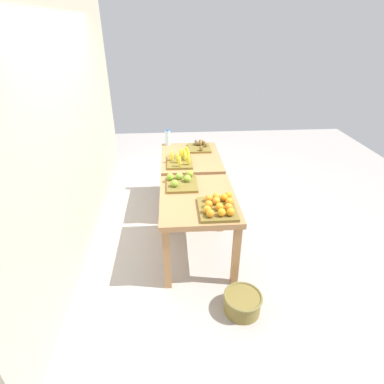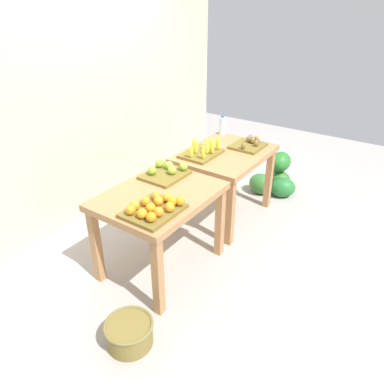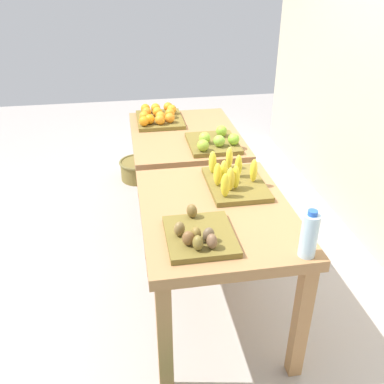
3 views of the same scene
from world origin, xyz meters
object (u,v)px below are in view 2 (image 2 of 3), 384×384
(display_table_left, at_px, (160,205))
(banana_crate, at_px, (203,151))
(water_bottle, at_px, (222,126))
(display_table_right, at_px, (225,162))
(wicker_basket, at_px, (129,333))
(orange_bin, at_px, (154,208))
(kiwi_bin, at_px, (249,144))
(apple_bin, at_px, (166,172))
(watermelon_pile, at_px, (275,178))

(display_table_left, height_order, banana_crate, banana_crate)
(banana_crate, xyz_separation_m, water_bottle, (0.68, 0.16, 0.06))
(display_table_right, bearing_deg, wicker_basket, -169.75)
(orange_bin, relative_size, kiwi_bin, 1.21)
(kiwi_bin, height_order, water_bottle, water_bottle)
(orange_bin, xyz_separation_m, apple_bin, (0.57, 0.34, -0.01))
(display_table_left, xyz_separation_m, display_table_right, (1.12, 0.00, 0.00))
(orange_bin, height_order, water_bottle, water_bottle)
(apple_bin, relative_size, watermelon_pile, 0.64)
(kiwi_bin, bearing_deg, apple_bin, 164.31)
(orange_bin, bearing_deg, apple_bin, 30.60)
(orange_bin, xyz_separation_m, wicker_basket, (-0.55, -0.18, -0.72))
(display_table_right, xyz_separation_m, apple_bin, (-0.82, 0.16, 0.15))
(display_table_right, height_order, watermelon_pile, display_table_right)
(orange_bin, distance_m, banana_crate, 1.21)
(kiwi_bin, height_order, watermelon_pile, kiwi_bin)
(display_table_right, relative_size, wicker_basket, 2.89)
(banana_crate, xyz_separation_m, wicker_basket, (-1.71, -0.50, -0.72))
(display_table_right, xyz_separation_m, orange_bin, (-1.39, -0.17, 0.16))
(apple_bin, bearing_deg, water_bottle, 6.64)
(orange_bin, distance_m, water_bottle, 1.91)
(display_table_left, relative_size, water_bottle, 4.47)
(orange_bin, relative_size, banana_crate, 1.00)
(kiwi_bin, bearing_deg, display_table_right, 151.83)
(water_bottle, height_order, wicker_basket, water_bottle)
(watermelon_pile, distance_m, wicker_basket, 2.81)
(display_table_left, bearing_deg, watermelon_pile, -7.48)
(display_table_right, xyz_separation_m, watermelon_pile, (0.88, -0.26, -0.48))
(orange_bin, relative_size, wicker_basket, 1.22)
(apple_bin, bearing_deg, display_table_left, -151.70)
(display_table_left, xyz_separation_m, watermelon_pile, (2.00, -0.26, -0.48))
(orange_bin, bearing_deg, display_table_right, 7.14)
(orange_bin, relative_size, apple_bin, 1.10)
(banana_crate, bearing_deg, apple_bin, 178.56)
(orange_bin, xyz_separation_m, banana_crate, (1.16, 0.32, 0.00))
(display_table_right, relative_size, apple_bin, 2.60)
(wicker_basket, bearing_deg, water_bottle, 15.43)
(banana_crate, distance_m, wicker_basket, 1.92)
(water_bottle, bearing_deg, banana_crate, -166.48)
(display_table_left, xyz_separation_m, orange_bin, (-0.27, -0.17, 0.16))
(display_table_right, relative_size, water_bottle, 4.47)
(orange_bin, xyz_separation_m, water_bottle, (1.84, 0.48, 0.07))
(display_table_left, bearing_deg, wicker_basket, -156.75)
(display_table_right, bearing_deg, watermelon_pile, -16.65)
(banana_crate, height_order, watermelon_pile, banana_crate)
(display_table_right, bearing_deg, kiwi_bin, -28.17)
(display_table_left, distance_m, wicker_basket, 1.05)
(apple_bin, distance_m, banana_crate, 0.60)
(water_bottle, xyz_separation_m, watermelon_pile, (0.42, -0.57, -0.70))
(display_table_right, relative_size, watermelon_pile, 1.67)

